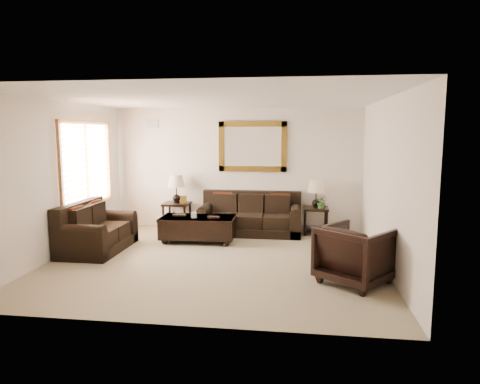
# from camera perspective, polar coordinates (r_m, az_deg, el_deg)

# --- Properties ---
(room) EXTENTS (5.51, 5.01, 2.71)m
(room) POSITION_cam_1_polar(r_m,az_deg,el_deg) (7.09, -3.36, 1.43)
(room) COLOR gray
(room) RESTS_ON ground
(window) EXTENTS (0.07, 1.96, 1.66)m
(window) POSITION_cam_1_polar(r_m,az_deg,el_deg) (8.82, -19.72, 3.55)
(window) COLOR white
(window) RESTS_ON room
(mirror) EXTENTS (1.50, 0.06, 1.10)m
(mirror) POSITION_cam_1_polar(r_m,az_deg,el_deg) (9.43, 1.68, 6.08)
(mirror) COLOR #4B2D0F
(mirror) RESTS_ON room
(air_vent) EXTENTS (0.25, 0.02, 0.18)m
(air_vent) POSITION_cam_1_polar(r_m,az_deg,el_deg) (9.94, -11.56, 8.90)
(air_vent) COLOR #999999
(air_vent) RESTS_ON room
(sofa) EXTENTS (2.16, 0.93, 0.88)m
(sofa) POSITION_cam_1_polar(r_m,az_deg,el_deg) (9.22, 1.39, -3.55)
(sofa) COLOR black
(sofa) RESTS_ON room
(loveseat) EXTENTS (0.94, 1.58, 0.89)m
(loveseat) POSITION_cam_1_polar(r_m,az_deg,el_deg) (8.32, -18.81, -5.18)
(loveseat) COLOR black
(loveseat) RESTS_ON room
(end_table_left) EXTENTS (0.56, 0.56, 1.23)m
(end_table_left) POSITION_cam_1_polar(r_m,az_deg,el_deg) (9.56, -8.46, -0.28)
(end_table_left) COLOR black
(end_table_left) RESTS_ON room
(end_table_right) EXTENTS (0.52, 0.52, 1.15)m
(end_table_right) POSITION_cam_1_polar(r_m,az_deg,el_deg) (9.22, 10.10, -0.93)
(end_table_right) COLOR black
(end_table_right) RESTS_ON room
(coffee_table) EXTENTS (1.49, 0.83, 0.62)m
(coffee_table) POSITION_cam_1_polar(r_m,az_deg,el_deg) (8.56, -5.62, -4.54)
(coffee_table) COLOR black
(coffee_table) RESTS_ON room
(armchair) EXTENTS (1.23, 1.22, 0.92)m
(armchair) POSITION_cam_1_polar(r_m,az_deg,el_deg) (6.38, 15.20, -7.69)
(armchair) COLOR black
(armchair) RESTS_ON floor
(potted_plant) EXTENTS (0.32, 0.34, 0.22)m
(potted_plant) POSITION_cam_1_polar(r_m,az_deg,el_deg) (9.15, 10.83, -1.49)
(potted_plant) COLOR #2D5C1F
(potted_plant) RESTS_ON end_table_right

